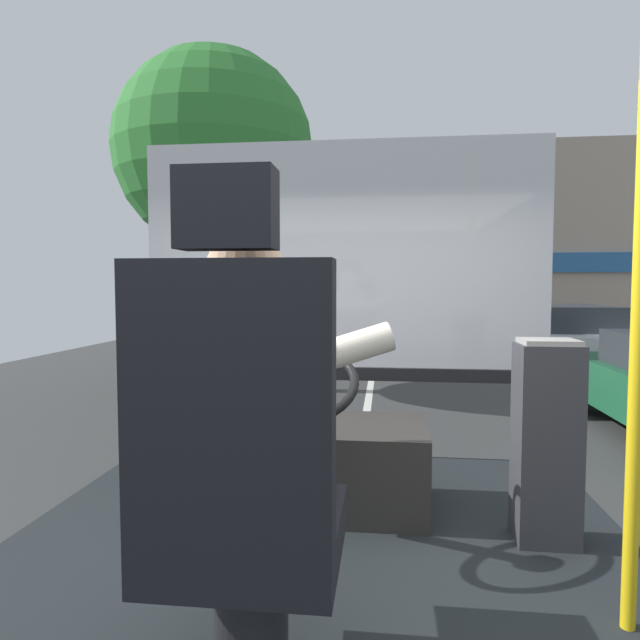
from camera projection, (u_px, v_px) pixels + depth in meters
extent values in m
cube|color=#353535|center=(371.00, 385.00, 10.68)|extent=(18.00, 44.00, 0.05)
cube|color=silver|center=(371.00, 384.00, 10.68)|extent=(0.12, 39.60, 0.00)
cube|color=black|center=(305.00, 602.00, 1.90)|extent=(2.60, 3.20, 0.06)
cylinder|color=black|center=(251.00, 618.00, 1.48)|extent=(0.20, 0.20, 0.34)
cube|color=black|center=(250.00, 535.00, 1.47)|extent=(0.48, 0.48, 0.12)
cube|color=black|center=(229.00, 405.00, 1.25)|extent=(0.48, 0.10, 0.66)
cube|color=black|center=(227.00, 209.00, 1.23)|extent=(0.22, 0.10, 0.18)
cylinder|color=#332D28|center=(295.00, 464.00, 1.60)|extent=(0.17, 0.50, 0.17)
cylinder|color=#332D28|center=(231.00, 461.00, 1.62)|extent=(0.17, 0.50, 0.17)
cylinder|color=silver|center=(247.00, 413.00, 1.42)|extent=(0.36, 0.36, 0.55)
cube|color=maroon|center=(262.00, 376.00, 1.60)|extent=(0.06, 0.01, 0.34)
sphere|color=tan|center=(245.00, 271.00, 1.39)|extent=(0.20, 0.20, 0.20)
cylinder|color=silver|center=(305.00, 362.00, 1.65)|extent=(0.55, 0.21, 0.24)
cylinder|color=silver|center=(230.00, 361.00, 1.67)|extent=(0.55, 0.21, 0.24)
cube|color=#282623|center=(311.00, 464.00, 2.67)|extent=(1.10, 0.56, 0.40)
cylinder|color=black|center=(299.00, 422.00, 2.28)|extent=(0.07, 0.25, 0.39)
torus|color=black|center=(295.00, 383.00, 2.18)|extent=(0.51, 0.47, 0.26)
cylinder|color=black|center=(295.00, 383.00, 2.18)|extent=(0.14, 0.14, 0.09)
cube|color=#333338|center=(546.00, 443.00, 2.28)|extent=(0.24, 0.21, 0.82)
cube|color=#9E9993|center=(549.00, 342.00, 2.25)|extent=(0.22, 0.19, 0.02)
cube|color=silver|center=(342.00, 255.00, 3.43)|extent=(2.50, 0.01, 1.40)
cube|color=black|center=(342.00, 373.00, 3.48)|extent=(2.50, 0.08, 0.08)
cylinder|color=#4C3828|center=(216.00, 303.00, 10.12)|extent=(0.33, 0.33, 3.15)
sphere|color=#2C772D|center=(214.00, 151.00, 9.95)|extent=(3.56, 3.56, 3.56)
cube|color=gray|center=(497.00, 248.00, 19.74)|extent=(11.80, 4.96, 6.42)
cube|color=#235184|center=(512.00, 263.00, 17.26)|extent=(11.33, 0.12, 0.60)
cylinder|color=black|center=(579.00, 396.00, 8.27)|extent=(0.14, 0.49, 0.49)
cube|color=silver|center=(561.00, 344.00, 12.09)|extent=(1.95, 4.50, 0.68)
cube|color=#282D33|center=(566.00, 317.00, 11.79)|extent=(1.60, 2.47, 0.52)
cylinder|color=black|center=(583.00, 352.00, 13.39)|extent=(0.14, 0.56, 0.56)
cylinder|color=black|center=(504.00, 351.00, 13.61)|extent=(0.14, 0.56, 0.56)
cylinder|color=black|center=(634.00, 370.00, 10.63)|extent=(0.14, 0.56, 0.56)
cylinder|color=black|center=(534.00, 368.00, 10.84)|extent=(0.14, 0.56, 0.56)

